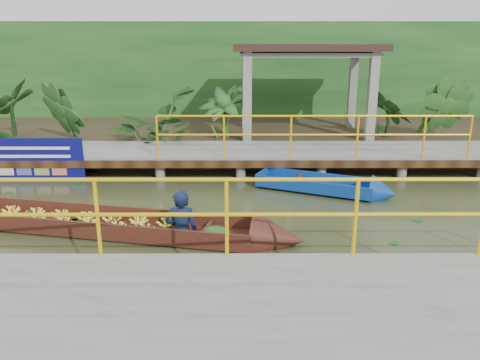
{
  "coord_description": "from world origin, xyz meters",
  "views": [
    {
      "loc": [
        0.95,
        -8.47,
        3.24
      ],
      "look_at": [
        0.98,
        0.5,
        0.6
      ],
      "focal_mm": 35.0,
      "sensor_mm": 36.0,
      "label": 1
    }
  ],
  "objects": [
    {
      "name": "ground",
      "position": [
        0.0,
        0.0,
        0.0
      ],
      "size": [
        80.0,
        80.0,
        0.0
      ],
      "primitive_type": "plane",
      "color": "#2D341A",
      "rests_on": "ground"
    },
    {
      "name": "land_strip",
      "position": [
        0.0,
        7.5,
        0.23
      ],
      "size": [
        30.0,
        8.0,
        0.45
      ],
      "primitive_type": "cube",
      "color": "#2E2217",
      "rests_on": "ground"
    },
    {
      "name": "far_dock",
      "position": [
        0.02,
        3.43,
        0.48
      ],
      "size": [
        16.0,
        2.06,
        1.66
      ],
      "color": "slate",
      "rests_on": "ground"
    },
    {
      "name": "near_dock",
      "position": [
        1.0,
        -4.2,
        0.3
      ],
      "size": [
        18.0,
        2.4,
        1.73
      ],
      "color": "slate",
      "rests_on": "ground"
    },
    {
      "name": "pavilion",
      "position": [
        3.0,
        6.3,
        2.82
      ],
      "size": [
        4.4,
        3.0,
        3.0
      ],
      "color": "slate",
      "rests_on": "ground"
    },
    {
      "name": "foliage_backdrop",
      "position": [
        0.0,
        10.0,
        2.0
      ],
      "size": [
        30.0,
        0.8,
        4.0
      ],
      "primitive_type": "cube",
      "color": "#154118",
      "rests_on": "ground"
    },
    {
      "name": "vendor_boat",
      "position": [
        -1.85,
        -0.59,
        0.22
      ],
      "size": [
        8.56,
        2.6,
        1.95
      ],
      "rotation": [
        0.0,
        0.0,
        -0.21
      ],
      "color": "#3B1610",
      "rests_on": "ground"
    },
    {
      "name": "moored_blue_boat",
      "position": [
        3.38,
        1.37,
        0.13
      ],
      "size": [
        3.13,
        1.99,
        0.74
      ],
      "rotation": [
        0.0,
        0.0,
        -0.43
      ],
      "color": "navy",
      "rests_on": "ground"
    },
    {
      "name": "blue_banner",
      "position": [
        -4.42,
        2.48,
        0.56
      ],
      "size": [
        3.26,
        0.04,
        1.02
      ],
      "color": "#0B0C5A",
      "rests_on": "ground"
    },
    {
      "name": "tropical_plants",
      "position": [
        0.23,
        5.3,
        1.2
      ],
      "size": [
        14.19,
        1.19,
        1.49
      ],
      "color": "#154118",
      "rests_on": "ground"
    }
  ]
}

